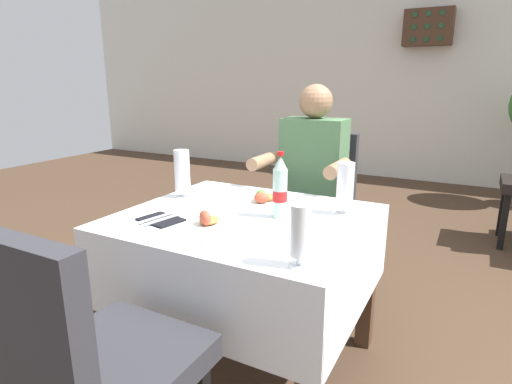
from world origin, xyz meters
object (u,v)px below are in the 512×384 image
Objects in this scene: beer_glass_right at (345,188)px; wall_bottle_rack at (428,27)px; plate_far_diner at (262,200)px; napkin_cutlery_set at (161,219)px; chair_near_camera_side at (87,364)px; main_dining_table at (245,252)px; seated_diner_far at (309,182)px; beer_glass_left at (182,173)px; beer_glass_middle at (300,235)px; chair_far_diner_seat at (313,203)px; plate_near_camera at (209,226)px; cola_bottle_primary at (280,189)px.

beer_glass_right is 4.10m from wall_bottle_rack.
plate_far_diner is 0.48m from napkin_cutlery_set.
beer_glass_right is at bearing 71.03° from chair_near_camera_side.
main_dining_table is 5.23× the size of napkin_cutlery_set.
plate_far_diner reaches higher than napkin_cutlery_set.
wall_bottle_rack reaches higher than plate_far_diner.
seated_diner_far is 5.37× the size of beer_glass_left.
beer_glass_left reaches higher than beer_glass_middle.
plate_far_diner is 1.13× the size of beer_glass_middle.
chair_far_diner_seat is at bearing 75.64° from napkin_cutlery_set.
seated_diner_far is at bearing 89.58° from chair_near_camera_side.
plate_near_camera is 0.90× the size of cola_bottle_primary.
beer_glass_right reaches higher than plate_near_camera.
chair_near_camera_side is at bearing -129.14° from beer_glass_middle.
main_dining_table is at bearing -92.24° from wall_bottle_rack.
plate_far_diner is (0.02, 0.41, 0.00)m from plate_near_camera.
napkin_cutlery_set is at bearing -146.91° from cola_bottle_primary.
beer_glass_left is (-0.37, 0.33, 0.11)m from plate_near_camera.
chair_near_camera_side is (0.00, -0.84, 0.00)m from main_dining_table.
wall_bottle_rack reaches higher than main_dining_table.
main_dining_table is 0.75m from seated_diner_far.
chair_near_camera_side is 4.31× the size of plate_far_diner.
chair_far_diner_seat is at bearing 120.25° from beer_glass_right.
napkin_cutlery_set is 4.57m from wall_bottle_rack.
wall_bottle_rack is at bearing 87.76° from main_dining_table.
chair_near_camera_side reaches higher than main_dining_table.
beer_glass_left is at bearing -98.04° from wall_bottle_rack.
beer_glass_right reaches higher than napkin_cutlery_set.
chair_far_diner_seat is at bearing 90.00° from main_dining_table.
beer_glass_left is at bearing 173.76° from cola_bottle_primary.
beer_glass_middle reaches higher than napkin_cutlery_set.
chair_far_diner_seat is 1.00× the size of chair_near_camera_side.
main_dining_table is 1.83× the size of wall_bottle_rack.
chair_far_diner_seat is at bearing -92.80° from wall_bottle_rack.
plate_far_diner is 0.69m from beer_glass_middle.
beer_glass_left is at bearing 165.20° from main_dining_table.
chair_near_camera_side is 0.95m from cola_bottle_primary.
main_dining_table is at bearing -90.90° from seated_diner_far.
beer_glass_right is at bearing 92.99° from beer_glass_middle.
plate_far_diner is at bearing -92.98° from seated_diner_far.
beer_glass_left is 0.55m from cola_bottle_primary.
beer_glass_right is (0.38, 0.03, 0.10)m from plate_far_diner.
chair_near_camera_side is at bearing -86.55° from plate_near_camera.
main_dining_table is at bearing -90.00° from chair_far_diner_seat.
plate_far_diner is 0.40m from beer_glass_right.
seated_diner_far is at bearing 89.10° from main_dining_table.
napkin_cutlery_set is (-0.27, 0.62, 0.17)m from chair_near_camera_side.
chair_far_diner_seat is 0.77× the size of seated_diner_far.
cola_bottle_primary is 1.42× the size of napkin_cutlery_set.
chair_near_camera_side reaches higher than napkin_cutlery_set.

